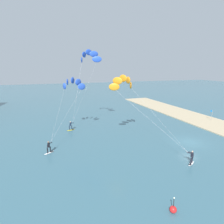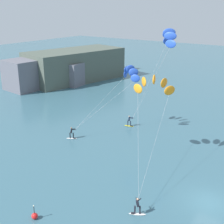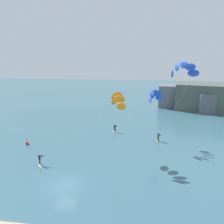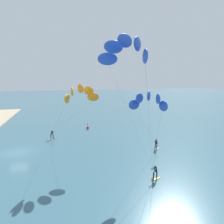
% 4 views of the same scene
% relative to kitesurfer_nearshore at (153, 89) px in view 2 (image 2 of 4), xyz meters
% --- Properties ---
extents(ground_plane, '(240.00, 240.00, 0.00)m').
position_rel_kitesurfer_nearshore_xyz_m(ground_plane, '(-4.79, -8.84, -8.60)').
color(ground_plane, '#386070').
extents(kitesurfer_nearshore, '(12.61, 7.61, 10.13)m').
position_rel_kitesurfer_nearshore_xyz_m(kitesurfer_nearshore, '(0.00, 0.00, 0.00)').
color(kitesurfer_nearshore, white).
rests_on(kitesurfer_nearshore, ground).
extents(kitesurfer_mid_water, '(9.60, 7.41, 9.63)m').
position_rel_kitesurfer_nearshore_xyz_m(kitesurfer_mid_water, '(5.82, 7.16, -0.45)').
color(kitesurfer_mid_water, white).
rests_on(kitesurfer_mid_water, ground).
extents(kitesurfer_far_out, '(5.77, 7.17, 14.52)m').
position_rel_kitesurfer_nearshore_xyz_m(kitesurfer_far_out, '(9.91, 3.30, 4.18)').
color(kitesurfer_far_out, yellow).
rests_on(kitesurfer_far_out, ground).
extents(marker_buoy, '(0.56, 0.56, 1.38)m').
position_rel_kitesurfer_nearshore_xyz_m(marker_buoy, '(-15.76, 2.73, -8.30)').
color(marker_buoy, red).
rests_on(marker_buoy, ground).
extents(distant_headland, '(34.46, 17.37, 7.36)m').
position_rel_kitesurfer_nearshore_xyz_m(distant_headland, '(26.47, 36.05, -5.41)').
color(distant_headland, '#4C564C').
rests_on(distant_headland, ground).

